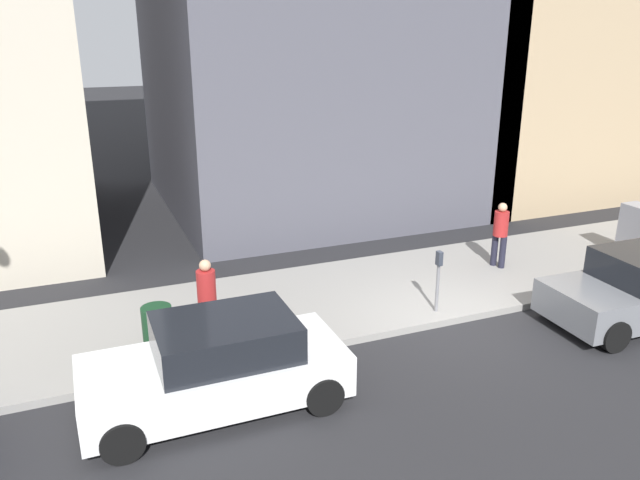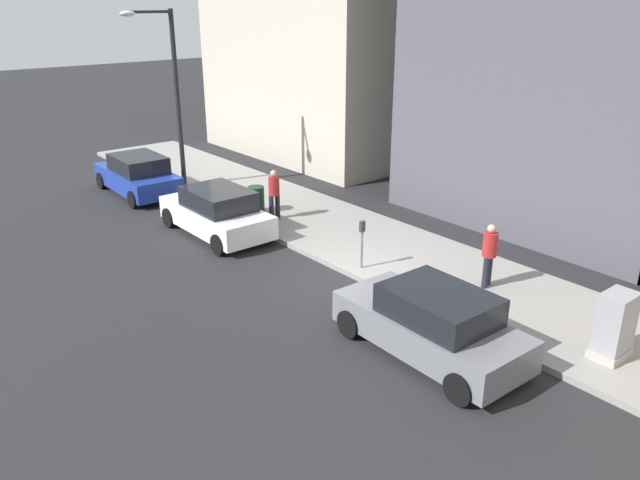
% 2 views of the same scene
% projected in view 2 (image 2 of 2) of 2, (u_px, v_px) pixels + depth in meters
% --- Properties ---
extents(ground_plane, '(120.00, 120.00, 0.00)m').
position_uv_depth(ground_plane, '(352.00, 278.00, 16.69)').
color(ground_plane, '#232326').
extents(sidewalk, '(4.00, 36.00, 0.15)m').
position_uv_depth(sidewalk, '(403.00, 257.00, 17.85)').
color(sidewalk, gray).
rests_on(sidewalk, ground).
extents(parked_car_grey, '(2.01, 4.24, 1.52)m').
position_uv_depth(parked_car_grey, '(432.00, 323.00, 12.89)').
color(parked_car_grey, slate).
rests_on(parked_car_grey, ground).
extents(parked_car_white, '(1.93, 4.20, 1.52)m').
position_uv_depth(parked_car_white, '(217.00, 212.00, 19.52)').
color(parked_car_white, white).
rests_on(parked_car_white, ground).
extents(parked_car_blue, '(1.99, 4.23, 1.52)m').
position_uv_depth(parked_car_blue, '(138.00, 175.00, 23.57)').
color(parked_car_blue, '#1E389E').
rests_on(parked_car_blue, ground).
extents(parking_meter, '(0.14, 0.10, 1.35)m').
position_uv_depth(parking_meter, '(362.00, 239.00, 16.68)').
color(parking_meter, slate).
rests_on(parking_meter, sidewalk).
extents(utility_box, '(0.83, 0.61, 1.43)m').
position_uv_depth(utility_box, '(614.00, 326.00, 12.54)').
color(utility_box, '#A8A399').
rests_on(utility_box, sidewalk).
extents(streetlamp, '(1.97, 0.32, 6.50)m').
position_uv_depth(streetlamp, '(170.00, 85.00, 22.82)').
color(streetlamp, black).
rests_on(streetlamp, sidewalk).
extents(trash_bin, '(0.56, 0.56, 0.90)m').
position_uv_depth(trash_bin, '(256.00, 199.00, 21.21)').
color(trash_bin, '#14381E').
rests_on(trash_bin, sidewalk).
extents(pedestrian_near_meter, '(0.39, 0.36, 1.66)m').
position_uv_depth(pedestrian_near_meter, '(489.00, 252.00, 15.58)').
color(pedestrian_near_meter, '#1E1E2D').
rests_on(pedestrian_near_meter, sidewalk).
extents(pedestrian_midblock, '(0.40, 0.36, 1.66)m').
position_uv_depth(pedestrian_midblock, '(274.00, 192.00, 20.39)').
color(pedestrian_midblock, '#1E1E2D').
rests_on(pedestrian_midblock, sidewalk).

